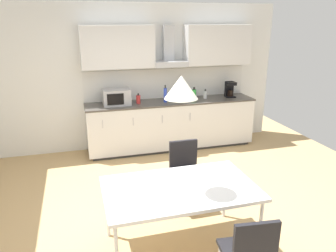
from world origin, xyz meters
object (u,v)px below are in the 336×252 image
bottle_green (194,95)px  chair_far_right (185,167)px  bottle_white (205,95)px  bottle_blue (165,95)px  bottle_brown (181,95)px  microwave (117,97)px  coffee_maker (230,89)px  dining_table (180,191)px  chair_near_right (250,251)px  bottle_red (138,99)px  pendant_lamp (181,87)px

bottle_green → chair_far_right: 2.21m
bottle_white → chair_far_right: bottle_white is taller
bottle_green → bottle_blue: (-0.57, -0.01, 0.03)m
bottle_brown → chair_far_right: bottle_brown is taller
microwave → coffee_maker: size_ratio=1.60×
bottle_green → dining_table: size_ratio=0.16×
bottle_brown → bottle_white: bearing=0.3°
dining_table → chair_far_right: chair_far_right is taller
bottle_brown → dining_table: bearing=-108.2°
bottle_white → chair_near_right: bearing=-106.4°
bottle_red → coffee_maker: bearing=1.5°
dining_table → pendant_lamp: size_ratio=4.88×
chair_near_right → bottle_blue: bearing=85.6°
coffee_maker → bottle_blue: bottle_blue is taller
microwave → chair_far_right: (0.62, -2.02, -0.53)m
bottle_brown → chair_far_right: 2.18m
dining_table → chair_near_right: chair_near_right is taller
bottle_blue → bottle_red: size_ratio=1.71×
microwave → bottle_white: bearing=0.7°
coffee_maker → bottle_green: (-0.77, -0.06, -0.04)m
bottle_red → chair_near_right: (0.22, -3.70, -0.47)m
bottle_white → chair_far_right: size_ratio=0.21×
bottle_green → dining_table: bearing=-112.8°
microwave → bottle_green: 1.46m
pendant_lamp → chair_far_right: bearing=67.5°
microwave → bottle_white: microwave is taller
coffee_maker → chair_near_right: bearing=-113.4°
microwave → bottle_brown: bearing=0.8°
bottle_white → dining_table: bottle_white is taller
bottle_blue → dining_table: (-0.62, -2.82, -0.37)m
bottle_green → bottle_blue: bottle_blue is taller
coffee_maker → chair_far_right: (-1.61, -2.05, -0.54)m
dining_table → bottle_blue: bearing=77.6°
bottle_green → chair_near_right: (-0.85, -3.68, -0.50)m
chair_near_right → coffee_maker: bearing=66.6°
bottle_blue → chair_far_right: bearing=-97.8°
microwave → chair_near_right: size_ratio=0.55×
microwave → chair_near_right: 3.81m
microwave → pendant_lamp: 2.97m
bottle_red → dining_table: bottle_red is taller
microwave → dining_table: 2.91m
bottle_red → chair_near_right: bottle_red is taller
microwave → bottle_green: (1.45, -0.04, -0.04)m
bottle_brown → chair_near_right: bearing=-99.2°
microwave → chair_near_right: microwave is taller
bottle_brown → bottle_blue: (-0.33, -0.07, 0.05)m
bottle_brown → bottle_red: bottle_brown is taller
microwave → dining_table: size_ratio=0.31×
bottle_white → dining_table: bearing=-116.5°
chair_far_right → dining_table: bearing=-112.5°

